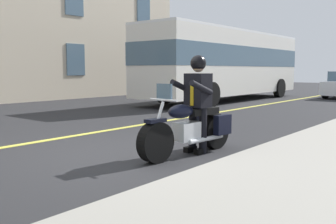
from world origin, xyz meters
The scene contains 5 objects.
ground_plane centered at (0.00, 0.00, 0.00)m, with size 80.00×80.00×0.00m, color #28282B.
lane_center_stripe centered at (0.00, -2.00, 0.01)m, with size 60.00×0.16×0.01m, color #E5DB4C.
motorcycle_main centered at (-0.75, 1.09, 0.45)m, with size 2.22×0.71×1.26m.
rider_main centered at (-0.94, 1.10, 1.04)m, with size 0.65×0.58×1.74m.
bus_near centered at (-11.38, -4.49, 1.87)m, with size 11.05×2.70×3.30m.
Camera 1 is at (4.52, 4.91, 1.48)m, focal length 40.11 mm.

